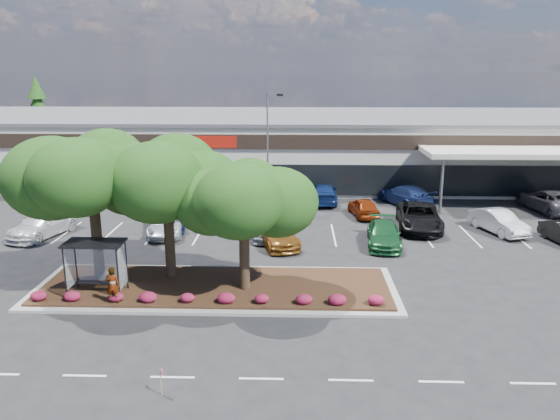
{
  "coord_description": "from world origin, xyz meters",
  "views": [
    {
      "loc": [
        2.01,
        -21.31,
        10.79
      ],
      "look_at": [
        1.04,
        9.97,
        2.6
      ],
      "focal_mm": 35.0,
      "sensor_mm": 36.0,
      "label": 1
    }
  ],
  "objects_px": {
    "survey_stake": "(161,379)",
    "car_1": "(166,215)",
    "light_pole": "(269,159)",
    "car_0": "(43,224)"
  },
  "relations": [
    {
      "from": "survey_stake",
      "to": "car_1",
      "type": "relative_size",
      "value": 0.17
    },
    {
      "from": "light_pole",
      "to": "car_1",
      "type": "xyz_separation_m",
      "value": [
        -6.96,
        -4.98,
        -3.14
      ]
    },
    {
      "from": "light_pole",
      "to": "survey_stake",
      "type": "bearing_deg",
      "value": -95.36
    },
    {
      "from": "survey_stake",
      "to": "car_0",
      "type": "xyz_separation_m",
      "value": [
        -12.19,
        17.78,
        0.15
      ]
    },
    {
      "from": "light_pole",
      "to": "survey_stake",
      "type": "relative_size",
      "value": 9.15
    },
    {
      "from": "light_pole",
      "to": "car_1",
      "type": "height_order",
      "value": "light_pole"
    },
    {
      "from": "car_0",
      "to": "car_1",
      "type": "bearing_deg",
      "value": 34.88
    },
    {
      "from": "light_pole",
      "to": "car_0",
      "type": "bearing_deg",
      "value": -152.78
    },
    {
      "from": "car_1",
      "to": "light_pole",
      "type": "bearing_deg",
      "value": 21.26
    },
    {
      "from": "light_pole",
      "to": "car_1",
      "type": "relative_size",
      "value": 1.56
    }
  ]
}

